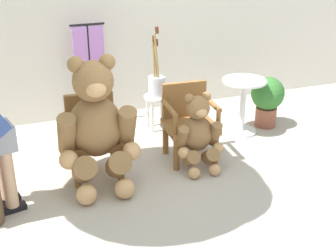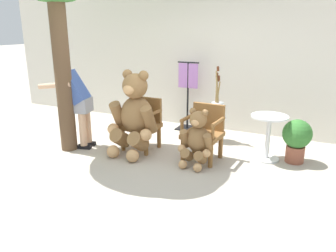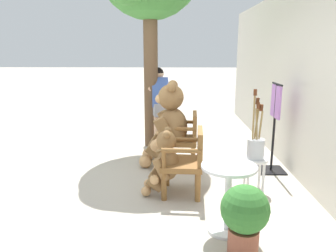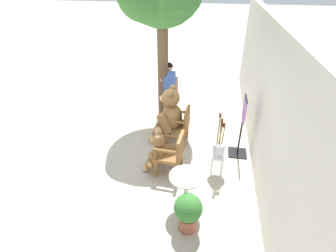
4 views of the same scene
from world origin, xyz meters
TOP-DOWN VIEW (x-y plane):
  - ground_plane at (0.00, 0.00)m, footprint 60.00×60.00m
  - back_wall at (0.00, 2.40)m, footprint 10.00×0.16m
  - wooden_chair_left at (-0.55, 0.69)m, footprint 0.59×0.55m
  - wooden_chair_right at (0.55, 0.69)m, footprint 0.59×0.55m
  - teddy_bear_large at (-0.55, 0.44)m, footprint 0.82×0.79m
  - teddy_bear_small at (0.55, 0.40)m, footprint 0.52×0.50m
  - white_stool at (0.48, 1.59)m, footprint 0.34×0.34m
  - brush_bucket at (0.48, 1.59)m, footprint 0.22×0.22m
  - round_side_table at (1.47, 1.08)m, footprint 0.56×0.56m
  - potted_plant at (1.88, 1.16)m, footprint 0.44×0.44m
  - clothing_display_stand at (-0.28, 2.04)m, footprint 0.44×0.40m

SIDE VIEW (x-z plane):
  - ground_plane at x=0.00m, z-range 0.00..0.00m
  - white_stool at x=0.48m, z-range 0.13..0.59m
  - potted_plant at x=1.88m, z-range 0.06..0.74m
  - teddy_bear_small at x=0.55m, z-range -0.01..0.86m
  - round_side_table at x=1.47m, z-range 0.09..0.81m
  - wooden_chair_left at x=-0.55m, z-range 0.03..0.89m
  - wooden_chair_right at x=0.55m, z-range 0.03..0.89m
  - brush_bucket at x=0.48m, z-range 0.19..1.10m
  - teddy_bear_large at x=-0.55m, z-range -0.01..1.35m
  - clothing_display_stand at x=-0.28m, z-range 0.04..1.40m
  - back_wall at x=0.00m, z-range 0.00..2.80m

